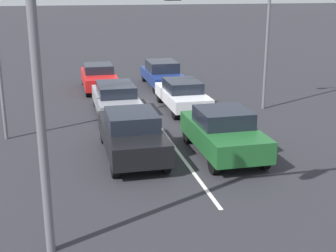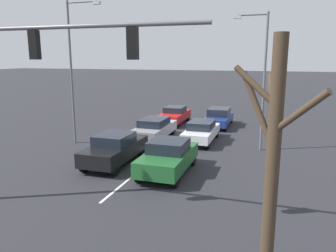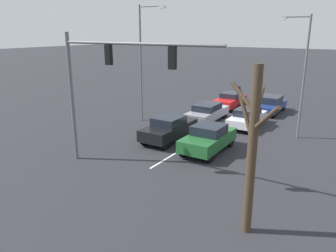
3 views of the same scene
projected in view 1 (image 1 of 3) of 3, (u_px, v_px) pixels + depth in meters
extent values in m
plane|color=#28282D|center=(143.00, 104.00, 23.24)|extent=(240.00, 240.00, 0.00)
cube|color=silver|center=(154.00, 120.00, 20.58)|extent=(0.12, 17.71, 0.01)
cube|color=#1E5928|center=(223.00, 135.00, 16.15)|extent=(1.94, 4.30, 0.72)
cube|color=black|center=(223.00, 117.00, 16.03)|extent=(1.71, 1.81, 0.54)
cube|color=red|center=(222.00, 113.00, 18.21)|extent=(0.24, 0.06, 0.12)
cube|color=red|center=(188.00, 115.00, 17.92)|extent=(0.24, 0.06, 0.12)
cylinder|color=black|center=(264.00, 158.00, 15.00)|extent=(0.22, 0.72, 0.72)
cylinder|color=black|center=(214.00, 163.00, 14.63)|extent=(0.22, 0.72, 0.72)
cylinder|color=black|center=(230.00, 130.00, 17.88)|extent=(0.22, 0.72, 0.72)
cylinder|color=black|center=(188.00, 134.00, 17.51)|extent=(0.22, 0.72, 0.72)
cube|color=black|center=(132.00, 136.00, 16.01)|extent=(1.87, 4.58, 0.72)
cube|color=black|center=(132.00, 119.00, 15.79)|extent=(1.65, 2.00, 0.53)
cube|color=red|center=(139.00, 113.00, 18.20)|extent=(0.24, 0.06, 0.12)
cube|color=red|center=(106.00, 115.00, 17.92)|extent=(0.24, 0.06, 0.12)
cylinder|color=black|center=(166.00, 162.00, 14.72)|extent=(0.22, 0.71, 0.71)
cylinder|color=black|center=(115.00, 166.00, 14.37)|extent=(0.22, 0.71, 0.71)
cylinder|color=black|center=(146.00, 131.00, 17.87)|extent=(0.22, 0.71, 0.71)
cylinder|color=black|center=(104.00, 134.00, 17.51)|extent=(0.22, 0.71, 0.71)
cube|color=gray|center=(116.00, 101.00, 21.23)|extent=(1.81, 4.64, 0.65)
cube|color=black|center=(116.00, 89.00, 21.00)|extent=(1.60, 2.29, 0.49)
cube|color=red|center=(123.00, 87.00, 23.44)|extent=(0.24, 0.06, 0.12)
cube|color=red|center=(97.00, 88.00, 23.16)|extent=(0.24, 0.06, 0.12)
cylinder|color=black|center=(140.00, 117.00, 19.85)|extent=(0.22, 0.62, 0.62)
cylinder|color=black|center=(103.00, 119.00, 19.51)|extent=(0.22, 0.62, 0.62)
cylinder|color=black|center=(127.00, 98.00, 23.13)|extent=(0.22, 0.62, 0.62)
cylinder|color=black|center=(96.00, 100.00, 22.79)|extent=(0.22, 0.62, 0.62)
cube|color=silver|center=(182.00, 96.00, 22.17)|extent=(1.74, 4.41, 0.56)
cube|color=black|center=(182.00, 86.00, 22.00)|extent=(1.53, 2.06, 0.50)
cube|color=red|center=(183.00, 84.00, 24.28)|extent=(0.24, 0.06, 0.12)
cube|color=red|center=(160.00, 85.00, 24.01)|extent=(0.24, 0.06, 0.12)
cylinder|color=black|center=(207.00, 110.00, 20.91)|extent=(0.22, 0.69, 0.69)
cylinder|color=black|center=(175.00, 112.00, 20.59)|extent=(0.22, 0.69, 0.69)
cylinder|color=black|center=(188.00, 94.00, 23.91)|extent=(0.22, 0.69, 0.69)
cylinder|color=black|center=(160.00, 95.00, 23.59)|extent=(0.22, 0.69, 0.69)
cube|color=navy|center=(163.00, 76.00, 27.23)|extent=(1.85, 4.52, 0.56)
cube|color=black|center=(162.00, 66.00, 27.25)|extent=(1.63, 2.17, 0.59)
cube|color=red|center=(165.00, 67.00, 29.40)|extent=(0.24, 0.06, 0.12)
cube|color=red|center=(145.00, 68.00, 29.12)|extent=(0.24, 0.06, 0.12)
cylinder|color=black|center=(183.00, 86.00, 25.89)|extent=(0.22, 0.61, 0.61)
cylinder|color=black|center=(155.00, 88.00, 25.55)|extent=(0.22, 0.61, 0.61)
cylinder|color=black|center=(169.00, 75.00, 29.07)|extent=(0.22, 0.61, 0.61)
cylinder|color=black|center=(144.00, 76.00, 28.72)|extent=(0.22, 0.61, 0.61)
cube|color=red|center=(99.00, 79.00, 26.32)|extent=(1.77, 4.40, 0.64)
cube|color=black|center=(98.00, 68.00, 26.33)|extent=(1.56, 1.85, 0.46)
cube|color=red|center=(106.00, 69.00, 28.42)|extent=(0.24, 0.06, 0.12)
cube|color=red|center=(85.00, 70.00, 28.15)|extent=(0.24, 0.06, 0.12)
cylinder|color=black|center=(116.00, 90.00, 25.05)|extent=(0.22, 0.63, 0.63)
cylinder|color=black|center=(88.00, 91.00, 24.72)|extent=(0.22, 0.63, 0.63)
cylinder|color=black|center=(109.00, 78.00, 28.10)|extent=(0.22, 0.63, 0.63)
cylinder|color=black|center=(84.00, 79.00, 27.77)|extent=(0.22, 0.63, 0.63)
cylinder|color=slate|center=(39.00, 100.00, 9.44)|extent=(0.20, 0.20, 6.92)
cylinder|color=slate|center=(268.00, 24.00, 21.28)|extent=(0.14, 0.14, 7.96)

